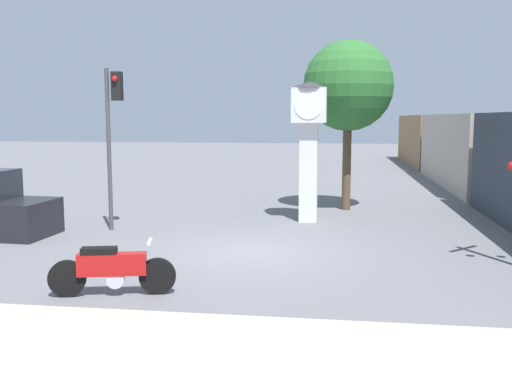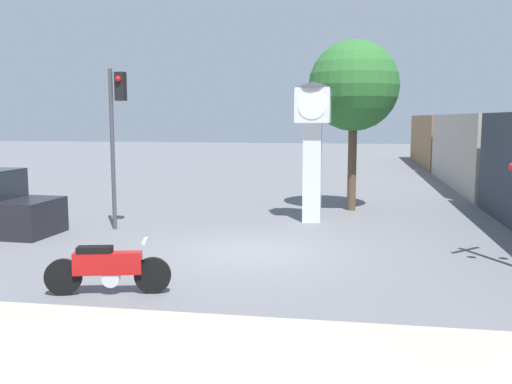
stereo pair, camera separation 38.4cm
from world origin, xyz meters
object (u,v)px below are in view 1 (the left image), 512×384
motorcycle (112,269)px  freight_train (470,150)px  traffic_light (113,121)px  street_tree (348,86)px  clock_tower (309,129)px

motorcycle → freight_train: freight_train is taller
traffic_light → street_tree: bearing=35.2°
motorcycle → traffic_light: (-2.28, 5.88, 2.67)m
motorcycle → clock_tower: size_ratio=0.52×
traffic_light → street_tree: street_tree is taller
motorcycle → street_tree: (4.38, 10.57, 3.82)m
traffic_light → street_tree: 8.23m
motorcycle → clock_tower: (3.16, 8.10, 2.40)m
clock_tower → freight_train: (7.18, 10.68, -1.19)m
motorcycle → street_tree: size_ratio=0.38×
motorcycle → traffic_light: traffic_light is taller
traffic_light → clock_tower: bearing=22.3°
clock_tower → traffic_light: size_ratio=0.94×
motorcycle → clock_tower: 9.02m
freight_train → traffic_light: bearing=-134.4°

